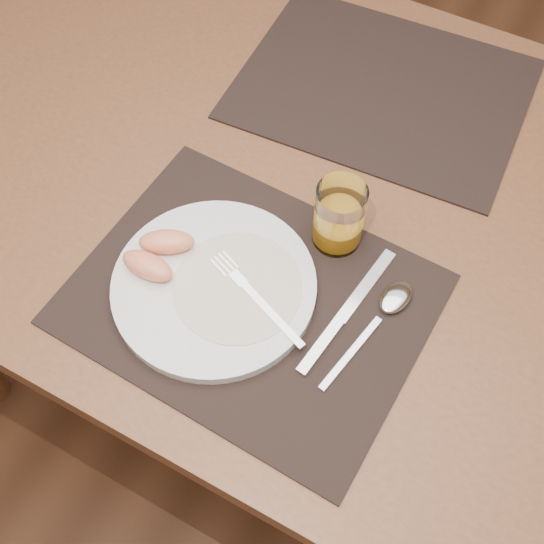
{
  "coord_description": "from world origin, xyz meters",
  "views": [
    {
      "loc": [
        0.25,
        -0.59,
        1.54
      ],
      "look_at": [
        0.02,
        -0.18,
        0.77
      ],
      "focal_mm": 45.0,
      "sensor_mm": 36.0,
      "label": 1
    }
  ],
  "objects": [
    {
      "name": "grapefruit_wedges",
      "position": [
        -0.12,
        -0.23,
        0.78
      ],
      "size": [
        0.08,
        0.1,
        0.03
      ],
      "color": "#FF9368",
      "rests_on": "plate"
    },
    {
      "name": "ground",
      "position": [
        0.0,
        0.0,
        0.0
      ],
      "size": [
        5.0,
        5.0,
        0.0
      ],
      "primitive_type": "plane",
      "color": "brown",
      "rests_on": "ground"
    },
    {
      "name": "fork",
      "position": [
        0.01,
        -0.22,
        0.77
      ],
      "size": [
        0.17,
        0.08,
        0.0
      ],
      "color": "silver",
      "rests_on": "plate"
    },
    {
      "name": "placemat_near",
      "position": [
        0.01,
        -0.22,
        0.75
      ],
      "size": [
        0.46,
        0.37,
        0.0
      ],
      "primitive_type": "cube",
      "rotation": [
        0.0,
        0.0,
        -0.04
      ],
      "color": "black",
      "rests_on": "table"
    },
    {
      "name": "table",
      "position": [
        0.0,
        0.0,
        0.67
      ],
      "size": [
        1.4,
        0.9,
        0.75
      ],
      "color": "brown",
      "rests_on": "ground"
    },
    {
      "name": "placemat_far",
      "position": [
        0.01,
        0.22,
        0.75
      ],
      "size": [
        0.47,
        0.38,
        0.0
      ],
      "primitive_type": "cube",
      "rotation": [
        0.0,
        0.0,
        0.06
      ],
      "color": "black",
      "rests_on": "table"
    },
    {
      "name": "plate",
      "position": [
        -0.04,
        -0.23,
        0.76
      ],
      "size": [
        0.27,
        0.27,
        0.02
      ],
      "primitive_type": "cylinder",
      "color": "white",
      "rests_on": "placemat_near"
    },
    {
      "name": "juice_glass",
      "position": [
        0.07,
        -0.08,
        0.8
      ],
      "size": [
        0.07,
        0.07,
        0.1
      ],
      "color": "white",
      "rests_on": "placemat_near"
    },
    {
      "name": "spoon",
      "position": [
        0.18,
        -0.15,
        0.76
      ],
      "size": [
        0.06,
        0.19,
        0.01
      ],
      "color": "silver",
      "rests_on": "placemat_near"
    },
    {
      "name": "knife",
      "position": [
        0.13,
        -0.19,
        0.76
      ],
      "size": [
        0.04,
        0.22,
        0.01
      ],
      "color": "silver",
      "rests_on": "placemat_near"
    },
    {
      "name": "plate_dressing",
      "position": [
        -0.01,
        -0.22,
        0.77
      ],
      "size": [
        0.17,
        0.17,
        0.0
      ],
      "color": "white",
      "rests_on": "plate"
    }
  ]
}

